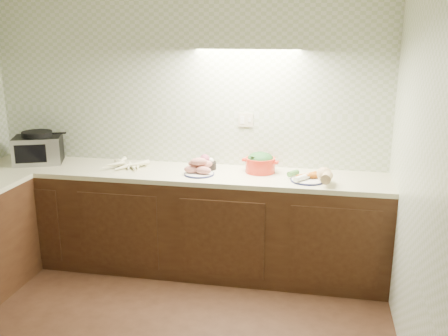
% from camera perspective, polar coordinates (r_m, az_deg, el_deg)
% --- Properties ---
extents(room, '(3.60, 3.60, 2.60)m').
position_cam_1_polar(room, '(2.81, -14.20, 5.80)').
color(room, black).
rests_on(room, ground).
extents(counter, '(3.60, 3.60, 0.90)m').
position_cam_1_polar(counter, '(4.04, -17.92, -9.11)').
color(counter, black).
rests_on(counter, ground).
extents(toaster_oven, '(0.50, 0.45, 0.29)m').
position_cam_1_polar(toaster_oven, '(4.88, -20.47, 2.13)').
color(toaster_oven, black).
rests_on(toaster_oven, counter).
extents(parsnip_pile, '(0.32, 0.35, 0.07)m').
position_cam_1_polar(parsnip_pile, '(4.54, -11.33, 0.48)').
color(parsnip_pile, '#F4F1C2').
rests_on(parsnip_pile, counter).
extents(sweet_potato_plate, '(0.26, 0.26, 0.15)m').
position_cam_1_polar(sweet_potato_plate, '(4.22, -2.85, -0.05)').
color(sweet_potato_plate, '#12143D').
rests_on(sweet_potato_plate, counter).
extents(onion_bowl, '(0.17, 0.17, 0.13)m').
position_cam_1_polar(onion_bowl, '(4.39, -2.02, 0.51)').
color(onion_bowl, black).
rests_on(onion_bowl, counter).
extents(dutch_oven, '(0.32, 0.29, 0.18)m').
position_cam_1_polar(dutch_oven, '(4.29, 4.17, 0.63)').
color(dutch_oven, red).
rests_on(dutch_oven, counter).
extents(veg_plate, '(0.40, 0.30, 0.13)m').
position_cam_1_polar(veg_plate, '(4.08, 10.32, -0.92)').
color(veg_plate, '#12143D').
rests_on(veg_plate, counter).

